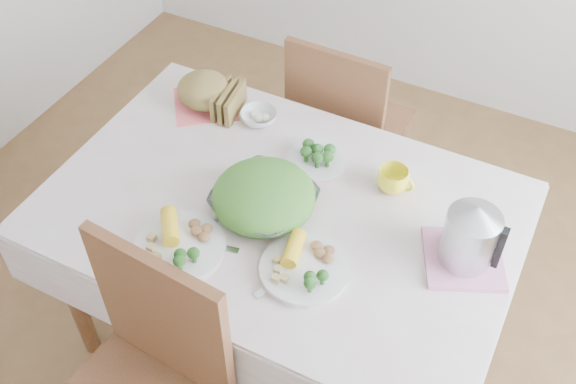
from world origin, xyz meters
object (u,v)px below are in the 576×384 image
at_px(electric_kettle, 471,235).
at_px(dining_table, 281,278).
at_px(yellow_mug, 393,180).
at_px(salad_bowl, 264,202).
at_px(dinner_plate_left, 180,248).
at_px(dinner_plate_right, 305,269).
at_px(chair_far, 351,127).

bearing_deg(electric_kettle, dining_table, -164.57).
height_order(dining_table, yellow_mug, yellow_mug).
relative_size(salad_bowl, dinner_plate_left, 1.10).
distance_m(dining_table, dinner_plate_right, 0.48).
relative_size(chair_far, dinner_plate_right, 3.59).
distance_m(dining_table, electric_kettle, 0.78).
height_order(dinner_plate_left, yellow_mug, yellow_mug).
bearing_deg(electric_kettle, dinner_plate_left, -145.53).
height_order(salad_bowl, dinner_plate_left, salad_bowl).
distance_m(dinner_plate_right, electric_kettle, 0.49).
relative_size(salad_bowl, dinner_plate_right, 1.16).
distance_m(chair_far, electric_kettle, 1.07).
relative_size(dinner_plate_right, yellow_mug, 2.50).
distance_m(dining_table, salad_bowl, 0.43).
height_order(dinner_plate_left, electric_kettle, electric_kettle).
xyz_separation_m(dining_table, dinner_plate_right, (0.19, -0.20, 0.40)).
xyz_separation_m(dinner_plate_right, yellow_mug, (0.11, 0.44, 0.03)).
bearing_deg(dining_table, salad_bowl, -135.14).
xyz_separation_m(dinner_plate_left, yellow_mug, (0.48, 0.53, 0.03)).
bearing_deg(dining_table, yellow_mug, 39.13).
bearing_deg(dining_table, dinner_plate_right, -46.79).
bearing_deg(dinner_plate_left, electric_kettle, 24.20).
height_order(dinner_plate_left, dinner_plate_right, same).
distance_m(dining_table, dinner_plate_left, 0.53).
xyz_separation_m(chair_far, dinner_plate_left, (-0.12, -1.08, 0.31)).
bearing_deg(salad_bowl, yellow_mug, 39.82).
distance_m(chair_far, dinner_plate_left, 1.13).
bearing_deg(dinner_plate_right, dining_table, 133.21).
bearing_deg(dining_table, electric_kettle, 5.16).
bearing_deg(dinner_plate_left, dining_table, 57.83).
height_order(chair_far, electric_kettle, electric_kettle).
relative_size(dining_table, dinner_plate_right, 5.23).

